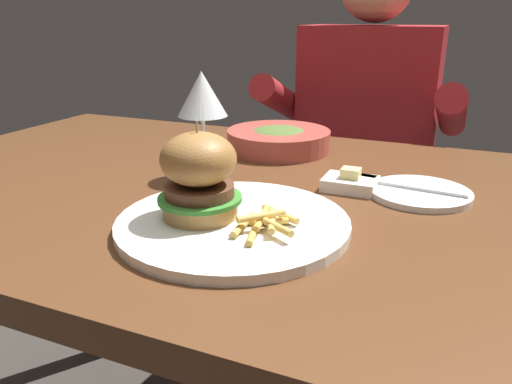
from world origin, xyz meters
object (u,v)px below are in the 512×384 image
Objects in this scene: bread_plate at (420,193)px; table_knife at (389,183)px; wine_glass at (202,97)px; burger_sandwich at (199,175)px; soup_bowl at (279,139)px; main_plate at (233,223)px; butter_dish at (350,183)px; diner_person at (363,177)px.

table_knife is (-0.05, 0.01, 0.01)m from bread_plate.
wine_glass is 1.16× the size of bread_plate.
burger_sandwich is 0.60× the size of soup_bowl.
burger_sandwich reaches higher than table_knife.
main_plate is 0.26m from wine_glass.
burger_sandwich is 0.82× the size of bread_plate.
soup_bowl is at bearing 102.44° from main_plate.
burger_sandwich is 0.36m from bread_plate.
butter_dish is at bearing 63.61° from main_plate.
butter_dish is at bearing -172.50° from bread_plate.
burger_sandwich reaches higher than soup_bowl.
butter_dish is (-0.11, -0.01, 0.01)m from bread_plate.
wine_glass is 2.15× the size of butter_dish.
bread_plate is 0.67m from diner_person.
table_knife is 0.65m from diner_person.
table_knife is at bearing -75.60° from diner_person.
table_knife is at bearing -33.45° from soup_bowl.
soup_bowl is 0.49m from diner_person.
diner_person reaches higher than bread_plate.
main_plate is at bearing 11.39° from burger_sandwich.
burger_sandwich reaches higher than main_plate.
main_plate reaches higher than bread_plate.
soup_bowl reaches higher than main_plate.
bread_plate is (0.35, 0.05, -0.13)m from wine_glass.
bread_plate is 1.86× the size of butter_dish.
butter_dish is (-0.06, -0.02, -0.00)m from table_knife.
bread_plate is at bearing -71.48° from diner_person.
diner_person is at bearing 104.40° from table_knife.
soup_bowl is (-0.04, 0.41, -0.05)m from burger_sandwich.
soup_bowl is (-0.09, 0.40, 0.02)m from main_plate.
diner_person is (-0.16, 0.61, -0.19)m from table_knife.
table_knife is at bearing 173.72° from bread_plate.
diner_person reaches higher than soup_bowl.
table_knife is (0.21, 0.24, -0.06)m from burger_sandwich.
bread_plate is 0.11m from butter_dish.
bread_plate is at bearing 7.50° from butter_dish.
main_plate is 0.41m from soup_bowl.
table_knife is 0.17× the size of diner_person.
main_plate is at bearing -77.56° from soup_bowl.
table_knife is at bearing 10.36° from wine_glass.
main_plate is 1.53× the size of table_knife.
main_plate is 1.97× the size of bread_plate.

